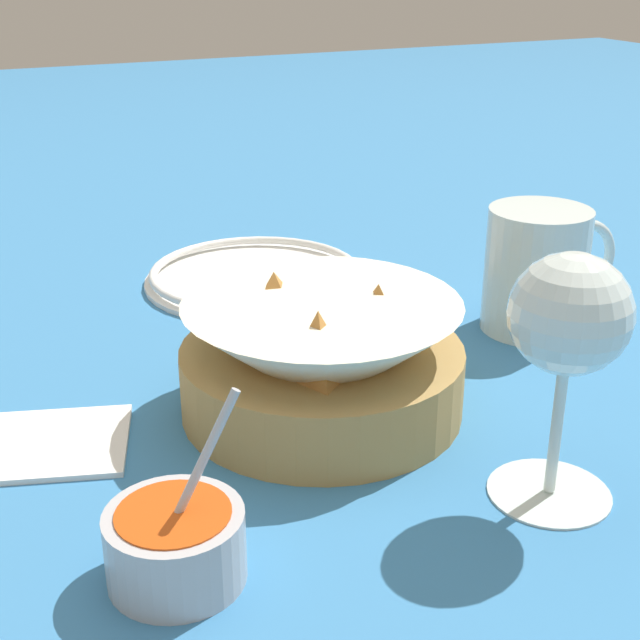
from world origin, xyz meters
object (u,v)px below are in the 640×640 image
sauce_cup (176,542)px  food_basket (319,359)px  beer_mug (537,274)px  side_plate (256,275)px  wine_glass (569,325)px

sauce_cup → food_basket: bearing=43.5°
sauce_cup → beer_mug: size_ratio=0.83×
sauce_cup → side_plate: 0.44m
food_basket → side_plate: size_ratio=0.92×
side_plate → wine_glass: bearing=-85.5°
beer_mug → side_plate: beer_mug is taller
wine_glass → beer_mug: 0.27m
food_basket → wine_glass: (0.08, -0.16, 0.07)m
sauce_cup → wine_glass: (0.23, -0.02, 0.09)m
sauce_cup → side_plate: bearing=63.8°
food_basket → beer_mug: beer_mug is taller
sauce_cup → wine_glass: wine_glass is taller
wine_glass → beer_mug: bearing=55.3°
food_basket → wine_glass: 0.19m
food_basket → side_plate: 0.27m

